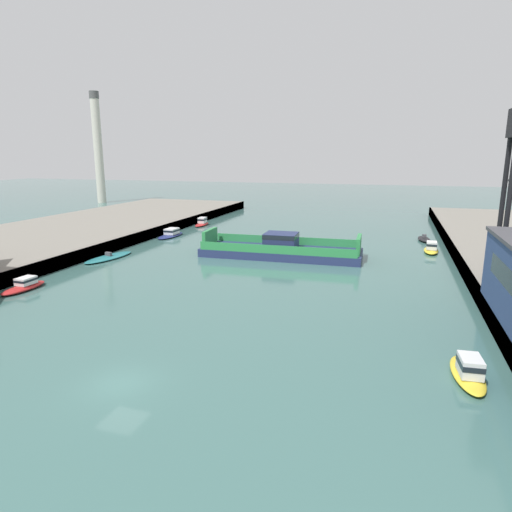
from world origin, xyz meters
TOP-DOWN VIEW (x-y plane):
  - ground_plane at (0.00, 0.00)m, footprint 400.00×400.00m
  - chain_ferry at (0.70, 36.61)m, footprint 21.92×7.56m
  - moored_boat_near_right at (20.59, 45.54)m, footprint 2.20×5.49m
  - moored_boat_mid_left at (20.12, 54.63)m, footprint 2.41×5.15m
  - moored_boat_mid_right at (-21.05, 28.39)m, footprint 3.69×8.52m
  - moored_boat_far_left at (-20.66, 13.62)m, footprint 1.97×5.35m
  - moored_boat_far_right at (20.18, 6.88)m, footprint 2.21×5.49m
  - moored_boat_upstream_a at (-21.05, 58.79)m, footprint 2.27×5.78m
  - moored_boat_upstream_b at (-21.06, 45.92)m, footprint 2.71×7.18m
  - smokestack_distant_a at (-67.61, 90.59)m, footprint 2.65×2.65m

SIDE VIEW (x-z plane):
  - ground_plane at x=0.00m, z-range 0.00..0.00m
  - moored_boat_mid_right at x=-21.05m, z-range -0.24..0.65m
  - moored_boat_mid_left at x=20.12m, z-range -0.24..0.85m
  - moored_boat_far_left at x=-20.66m, z-range -0.17..1.12m
  - moored_boat_upstream_b at x=-21.06m, z-range -0.17..1.19m
  - moored_boat_upstream_a at x=-21.05m, z-range -0.20..1.39m
  - moored_boat_far_right at x=20.18m, z-range -0.20..1.40m
  - moored_boat_near_right at x=20.59m, z-range -0.21..1.42m
  - chain_ferry at x=0.70m, z-range -0.64..2.66m
  - smokestack_distant_a at x=-67.61m, z-range 1.02..32.27m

